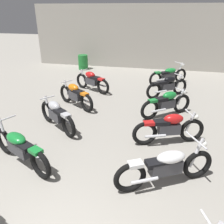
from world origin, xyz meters
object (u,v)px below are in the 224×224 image
Objects in this scene: motorcycle_right_row_1 at (166,166)px; motorcycle_right_row_5 at (169,75)px; motorcycle_left_row_3 at (75,95)px; motorcycle_right_row_2 at (169,128)px; motorcycle_right_row_3 at (167,103)px; motorcycle_left_row_2 at (57,115)px; motorcycle_left_row_4 at (92,81)px; motorcycle_right_row_4 at (168,86)px; oil_drum at (83,62)px; motorcycle_left_row_1 at (20,147)px.

motorcycle_right_row_1 is 7.14m from motorcycle_right_row_5.
motorcycle_left_row_3 is 4.91m from motorcycle_right_row_5.
motorcycle_right_row_3 is at bearing 92.83° from motorcycle_right_row_2.
motorcycle_right_row_1 is (3.20, -1.77, -0.01)m from motorcycle_left_row_2.
motorcycle_left_row_4 is 3.71m from motorcycle_right_row_5.
oil_drum is (-4.92, 3.70, -0.03)m from motorcycle_right_row_4.
motorcycle_left_row_1 reaches higher than motorcycle_left_row_3.
motorcycle_right_row_3 is 0.93× the size of motorcycle_right_row_5.
motorcycle_right_row_1 is 1.12× the size of motorcycle_right_row_5.
motorcycle_right_row_1 is 1.20× the size of motorcycle_right_row_3.
motorcycle_right_row_1 is 10.31m from oil_drum.
motorcycle_left_row_2 is 1.74m from motorcycle_left_row_3.
motorcycle_left_row_3 is at bearing 151.05° from motorcycle_right_row_2.
motorcycle_right_row_2 is 2.22× the size of oil_drum.
motorcycle_left_row_2 is 7.48m from oil_drum.
motorcycle_right_row_5 reaches higher than motorcycle_left_row_3.
motorcycle_right_row_2 is at bearing -48.27° from motorcycle_left_row_4.
motorcycle_right_row_5 is (3.25, 1.79, -0.01)m from motorcycle_left_row_4.
motorcycle_right_row_1 reaches higher than motorcycle_left_row_2.
motorcycle_left_row_2 is at bearing 151.00° from motorcycle_right_row_1.
oil_drum is at bearing 124.09° from motorcycle_right_row_2.
motorcycle_left_row_4 is at bearing 89.77° from motorcycle_left_row_1.
motorcycle_right_row_2 is 1.08× the size of motorcycle_right_row_5.
motorcycle_left_row_2 reaches higher than oil_drum.
motorcycle_left_row_4 is 0.92× the size of motorcycle_right_row_1.
motorcycle_right_row_4 is (3.18, 3.57, 0.00)m from motorcycle_left_row_2.
motorcycle_right_row_2 is at bearing -28.95° from motorcycle_left_row_3.
motorcycle_left_row_2 is at bearing -76.54° from oil_drum.
motorcycle_left_row_4 is at bearing -151.16° from motorcycle_right_row_5.
motorcycle_right_row_5 reaches higher than motorcycle_left_row_2.
motorcycle_left_row_2 is 1.01× the size of motorcycle_right_row_3.
motorcycle_right_row_4 is (0.01, 1.92, 0.00)m from motorcycle_right_row_3.
motorcycle_right_row_4 is at bearing 29.36° from motorcycle_left_row_3.
motorcycle_left_row_4 is at bearing 148.97° from motorcycle_right_row_3.
motorcycle_right_row_2 and motorcycle_right_row_3 have the same top height.
motorcycle_left_row_3 is at bearing 178.49° from motorcycle_right_row_3.
motorcycle_left_row_3 is 3.25m from motorcycle_right_row_3.
oil_drum is at bearing 100.52° from motorcycle_left_row_1.
oil_drum is (-4.91, 5.62, -0.03)m from motorcycle_right_row_3.
motorcycle_left_row_4 is 3.21m from motorcycle_right_row_4.
motorcycle_right_row_4 is 0.93× the size of motorcycle_right_row_5.
motorcycle_right_row_4 is (-0.08, 3.68, 0.00)m from motorcycle_right_row_2.
motorcycle_left_row_1 is 3.55m from motorcycle_left_row_3.
motorcycle_left_row_2 is (0.05, 1.81, 0.01)m from motorcycle_left_row_1.
motorcycle_left_row_1 is at bearing -152.84° from motorcycle_right_row_2.
motorcycle_right_row_5 is (0.04, 1.79, -0.01)m from motorcycle_right_row_4.
motorcycle_right_row_1 reaches higher than motorcycle_right_row_2.
motorcycle_right_row_4 is (3.23, 5.38, 0.01)m from motorcycle_left_row_1.
motorcycle_left_row_3 and motorcycle_right_row_4 have the same top height.
oil_drum is (-1.74, 7.27, -0.03)m from motorcycle_left_row_2.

